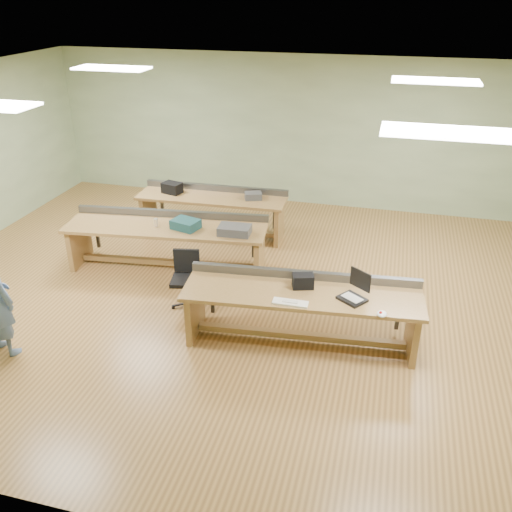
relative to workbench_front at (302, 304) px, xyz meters
name	(u,v)px	position (x,y,z in m)	size (l,w,h in m)	color
floor	(238,293)	(-1.13, 0.94, -0.56)	(10.00, 10.00, 0.00)	#A1743D
ceiling	(234,89)	(-1.13, 0.94, 2.44)	(10.00, 10.00, 0.00)	silver
wall_back	(292,132)	(-1.13, 4.94, 0.94)	(10.00, 0.04, 3.00)	#A0B78A
wall_front	(85,387)	(-1.13, -3.06, 0.94)	(10.00, 0.04, 3.00)	#A0B78A
fluor_panels	(234,92)	(-1.13, 0.94, 2.41)	(6.20, 3.50, 0.03)	white
workbench_front	(302,304)	(0.00, 0.00, 0.00)	(3.05, 1.07, 0.86)	#A07243
workbench_mid	(167,235)	(-2.46, 1.49, 0.00)	(3.28, 1.22, 0.86)	#A07243
workbench_back	(212,206)	(-2.18, 2.91, -0.01)	(2.73, 0.81, 0.86)	#A07243
laptop_base	(352,299)	(0.63, -0.07, 0.21)	(0.31, 0.25, 0.03)	black
laptop_screen	(360,280)	(0.70, 0.03, 0.44)	(0.31, 0.02, 0.25)	black
keyboard	(290,303)	(-0.09, -0.34, 0.20)	(0.43, 0.14, 0.02)	silver
trackball_mouse	(382,314)	(1.00, -0.34, 0.22)	(0.12, 0.14, 0.06)	white
camera_bag	(303,281)	(-0.01, 0.09, 0.28)	(0.26, 0.17, 0.18)	black
task_chair	(186,286)	(-1.75, 0.45, -0.26)	(0.53, 0.53, 0.83)	black
parts_bin_teal	(186,224)	(-2.11, 1.44, 0.26)	(0.41, 0.31, 0.14)	#153F45
parts_bin_grey	(235,230)	(-1.31, 1.43, 0.26)	(0.49, 0.31, 0.13)	#3E3E41
mug	(173,223)	(-2.35, 1.48, 0.24)	(0.11, 0.11, 0.09)	#3E3E41
drinks_can	(156,222)	(-2.60, 1.41, 0.25)	(0.07, 0.07, 0.12)	silver
storage_box_back	(172,188)	(-2.93, 2.88, 0.29)	(0.34, 0.24, 0.19)	black
tray_back	(253,196)	(-1.42, 2.96, 0.25)	(0.30, 0.22, 0.12)	#3E3E41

